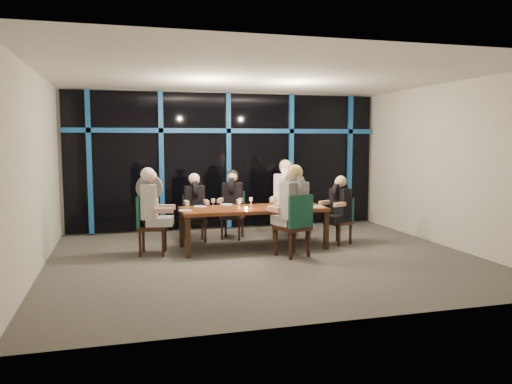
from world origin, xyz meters
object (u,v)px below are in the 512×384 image
chair_far_mid (233,212)px  diner_far_left (195,197)px  chair_near_mid (296,222)px  diner_near_mid (293,197)px  water_pitcher (291,201)px  chair_end_left (147,222)px  dining_table (253,211)px  diner_end_right (339,200)px  wine_bottle (307,200)px  diner_far_right (285,187)px  diner_end_left (152,198)px  chair_far_right (285,207)px  chair_far_left (194,215)px  diner_far_mid (232,194)px  chair_end_right (341,218)px

chair_far_mid → diner_far_left: bearing=-144.2°
chair_near_mid → diner_far_left: (-1.44, 1.75, 0.27)m
diner_near_mid → water_pitcher: size_ratio=4.60×
chair_end_left → water_pitcher: 2.57m
dining_table → diner_far_left: 1.30m
diner_end_right → wine_bottle: bearing=-106.8°
chair_near_mid → diner_far_right: (0.38, 1.70, 0.43)m
diner_end_left → wine_bottle: (2.77, -0.12, -0.10)m
chair_far_mid → water_pitcher: (0.81, -1.17, 0.34)m
chair_end_left → diner_far_right: bearing=-62.1°
chair_far_right → chair_end_left: chair_far_right is taller
water_pitcher → diner_far_left: bearing=170.1°
dining_table → water_pitcher: bearing=-10.1°
chair_far_left → diner_end_right: bearing=-22.2°
diner_end_right → chair_near_mid: bearing=-79.6°
diner_far_mid → water_pitcher: bearing=-28.6°
chair_far_right → chair_near_mid: chair_far_right is taller
chair_far_mid → diner_end_left: bearing=-122.9°
chair_end_left → diner_far_left: 1.34m
chair_end_right → chair_end_left: bearing=-115.0°
chair_end_right → diner_far_left: (-2.65, 0.91, 0.37)m
chair_far_right → diner_far_mid: diner_far_mid is taller
chair_far_left → diner_end_left: (-0.87, -0.99, 0.47)m
diner_far_left → diner_end_right: (2.58, -0.94, -0.02)m
chair_far_mid → chair_near_mid: chair_near_mid is taller
diner_far_mid → chair_end_right: bearing=-3.9°
diner_far_right → diner_end_left: size_ratio=1.04×
wine_bottle → chair_end_left: bearing=177.2°
chair_far_left → water_pitcher: water_pitcher is taller
diner_far_mid → diner_end_left: (-1.63, -1.01, 0.08)m
chair_end_right → diner_far_mid: bearing=-142.7°
chair_end_left → diner_near_mid: 2.52m
chair_near_mid → diner_end_left: bearing=-39.4°
diner_end_left → chair_end_left: bearing=90.0°
diner_near_mid → diner_end_left: bearing=-37.8°
diner_far_mid → chair_far_left: bearing=-154.8°
wine_bottle → chair_far_left: bearing=149.6°
diner_far_right → diner_near_mid: diner_far_right is taller
diner_far_right → chair_end_left: bearing=-138.7°
chair_far_left → chair_end_right: chair_far_left is taller
chair_far_mid → diner_far_left: size_ratio=1.06×
chair_far_mid → diner_end_right: bearing=-7.7°
chair_end_right → diner_end_right: bearing=-90.0°
dining_table → chair_near_mid: (0.51, -0.86, -0.09)m
diner_far_mid → diner_end_left: 1.91m
diner_end_left → diner_end_right: 3.45m
chair_near_mid → diner_far_left: diner_far_left is taller
diner_end_right → chair_far_left: bearing=-136.3°
chair_end_right → diner_near_mid: diner_near_mid is taller
chair_end_left → diner_far_right: 2.93m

